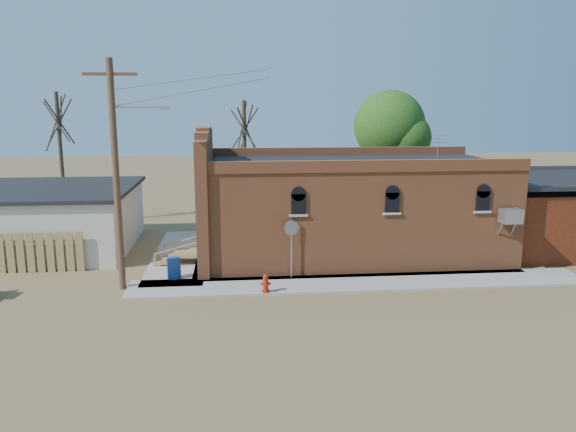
{
  "coord_description": "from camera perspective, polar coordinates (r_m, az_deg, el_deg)",
  "views": [
    {
      "loc": [
        -3.65,
        -20.91,
        7.34
      ],
      "look_at": [
        -1.29,
        3.45,
        2.4
      ],
      "focal_mm": 35.0,
      "sensor_mm": 36.0,
      "label": 1
    }
  ],
  "objects": [
    {
      "name": "stop_sign",
      "position": [
        23.45,
        0.35,
        -1.78
      ],
      "size": [
        0.65,
        0.29,
        2.48
      ],
      "rotation": [
        0.0,
        0.0,
        -0.05
      ],
      "color": "#99999E",
      "rests_on": "sidewalk_south"
    },
    {
      "name": "brick_bar",
      "position": [
        27.39,
        5.71,
        0.84
      ],
      "size": [
        16.4,
        7.97,
        6.3
      ],
      "color": "#B96138",
      "rests_on": "ground"
    },
    {
      "name": "red_shed",
      "position": [
        30.86,
        23.97,
        0.97
      ],
      "size": [
        5.4,
        6.4,
        4.3
      ],
      "color": "#4F1C0D",
      "rests_on": "ground"
    },
    {
      "name": "sidewalk_south",
      "position": [
        23.57,
        7.43,
        -6.73
      ],
      "size": [
        19.0,
        2.2,
        0.08
      ],
      "primitive_type": "cube",
      "color": "#9E9991",
      "rests_on": "ground"
    },
    {
      "name": "sidewalk_west",
      "position": [
        28.01,
        -10.78,
        -3.9
      ],
      "size": [
        2.6,
        10.0,
        0.08
      ],
      "primitive_type": "cube",
      "color": "#9E9991",
      "rests_on": "ground"
    },
    {
      "name": "utility_pole",
      "position": [
        22.71,
        -16.96,
        4.43
      ],
      "size": [
        3.12,
        0.26,
        9.0
      ],
      "color": "#4D381E",
      "rests_on": "ground"
    },
    {
      "name": "wood_fence",
      "position": [
        27.12,
        -25.1,
        -3.42
      ],
      "size": [
        5.2,
        0.1,
        1.8
      ],
      "primitive_type": null,
      "color": "#9E7A47",
      "rests_on": "ground"
    },
    {
      "name": "tree_leafy",
      "position": [
        35.76,
        10.26,
        8.98
      ],
      "size": [
        4.4,
        4.4,
        8.15
      ],
      "color": "#4E402C",
      "rests_on": "ground"
    },
    {
      "name": "trash_barrel",
      "position": [
        24.18,
        -11.51,
        -5.2
      ],
      "size": [
        0.72,
        0.72,
        0.88
      ],
      "primitive_type": "cylinder",
      "rotation": [
        0.0,
        0.0,
        -0.31
      ],
      "color": "navy",
      "rests_on": "sidewalk_west"
    },
    {
      "name": "tree_bare_far",
      "position": [
        36.42,
        -22.32,
        9.04
      ],
      "size": [
        2.8,
        2.8,
        8.16
      ],
      "color": "#4E402C",
      "rests_on": "ground"
    },
    {
      "name": "fire_hydrant",
      "position": [
        22.04,
        -2.28,
        -6.84
      ],
      "size": [
        0.4,
        0.36,
        0.72
      ],
      "rotation": [
        0.0,
        0.0,
        -0.03
      ],
      "color": "#B71E0A",
      "rests_on": "sidewalk_south"
    },
    {
      "name": "ground",
      "position": [
        22.46,
        4.17,
        -7.69
      ],
      "size": [
        120.0,
        120.0,
        0.0
      ],
      "primitive_type": "plane",
      "color": "brown",
      "rests_on": "ground"
    },
    {
      "name": "tree_bare_near",
      "position": [
        33.94,
        -4.48,
        9.06
      ],
      "size": [
        2.8,
        2.8,
        7.65
      ],
      "color": "#4E402C",
      "rests_on": "ground"
    }
  ]
}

